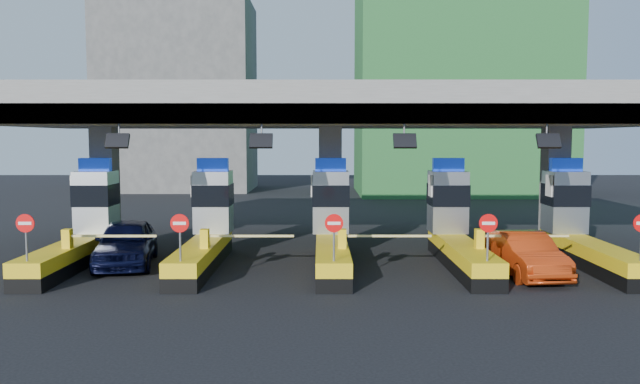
{
  "coord_description": "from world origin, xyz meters",
  "views": [
    {
      "loc": [
        -0.47,
        -24.62,
        5.0
      ],
      "look_at": [
        -0.45,
        0.0,
        2.86
      ],
      "focal_mm": 35.0,
      "sensor_mm": 36.0,
      "label": 1
    }
  ],
  "objects": [
    {
      "name": "bg_building_concrete",
      "position": [
        -14.0,
        36.0,
        9.0
      ],
      "size": [
        14.0,
        10.0,
        18.0
      ],
      "primitive_type": "cube",
      "color": "#4C4C49",
      "rests_on": "ground"
    },
    {
      "name": "ground",
      "position": [
        0.0,
        0.0,
        0.0
      ],
      "size": [
        120.0,
        120.0,
        0.0
      ],
      "primitive_type": "plane",
      "color": "black",
      "rests_on": "ground"
    },
    {
      "name": "toll_lane_far_right",
      "position": [
        10.0,
        0.28,
        1.4
      ],
      "size": [
        4.43,
        8.0,
        4.16
      ],
      "color": "black",
      "rests_on": "ground"
    },
    {
      "name": "toll_lane_center",
      "position": [
        0.0,
        0.28,
        1.4
      ],
      "size": [
        4.43,
        8.0,
        4.16
      ],
      "color": "black",
      "rests_on": "ground"
    },
    {
      "name": "toll_canopy",
      "position": [
        0.0,
        2.87,
        6.13
      ],
      "size": [
        28.0,
        12.09,
        7.0
      ],
      "color": "slate",
      "rests_on": "ground"
    },
    {
      "name": "bg_building_scaffold",
      "position": [
        12.0,
        32.0,
        14.0
      ],
      "size": [
        18.0,
        12.0,
        28.0
      ],
      "primitive_type": "cube",
      "color": "#1E5926",
      "rests_on": "ground"
    },
    {
      "name": "toll_lane_left",
      "position": [
        -5.0,
        0.28,
        1.4
      ],
      "size": [
        4.43,
        8.0,
        4.16
      ],
      "color": "black",
      "rests_on": "ground"
    },
    {
      "name": "toll_lane_far_left",
      "position": [
        -10.0,
        0.28,
        1.4
      ],
      "size": [
        4.43,
        8.0,
        4.16
      ],
      "color": "black",
      "rests_on": "ground"
    },
    {
      "name": "van",
      "position": [
        -8.07,
        -0.39,
        0.9
      ],
      "size": [
        3.02,
        5.58,
        1.8
      ],
      "primitive_type": "imported",
      "rotation": [
        0.0,
        0.0,
        0.17
      ],
      "color": "black",
      "rests_on": "ground"
    },
    {
      "name": "red_car",
      "position": [
        6.97,
        -2.31,
        0.79
      ],
      "size": [
        2.02,
        4.89,
        1.58
      ],
      "primitive_type": "imported",
      "rotation": [
        0.0,
        0.0,
        0.07
      ],
      "color": "#B3310D",
      "rests_on": "ground"
    },
    {
      "name": "toll_lane_right",
      "position": [
        5.0,
        0.28,
        1.4
      ],
      "size": [
        4.43,
        8.0,
        4.16
      ],
      "color": "black",
      "rests_on": "ground"
    }
  ]
}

